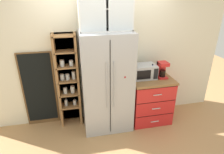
# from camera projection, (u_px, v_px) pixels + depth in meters

# --- Properties ---
(ground_plane) EXTENTS (10.53, 10.53, 0.00)m
(ground_plane) POSITION_uv_depth(u_px,v_px,m) (107.00, 124.00, 3.84)
(ground_plane) COLOR tan
(wall_back_cream) EXTENTS (4.85, 0.10, 2.55)m
(wall_back_cream) POSITION_uv_depth(u_px,v_px,m) (103.00, 57.00, 3.68)
(wall_back_cream) COLOR silver
(wall_back_cream) RESTS_ON ground
(refrigerator) EXTENTS (0.88, 0.69, 1.83)m
(refrigerator) POSITION_uv_depth(u_px,v_px,m) (107.00, 82.00, 3.48)
(refrigerator) COLOR #ADAFB5
(refrigerator) RESTS_ON ground
(pantry_shelf_column) EXTENTS (0.44, 0.29, 1.78)m
(pantry_shelf_column) POSITION_uv_depth(u_px,v_px,m) (68.00, 80.00, 3.58)
(pantry_shelf_column) COLOR brown
(pantry_shelf_column) RESTS_ON ground
(counter_cabinet) EXTENTS (0.80, 0.67, 0.91)m
(counter_cabinet) POSITION_uv_depth(u_px,v_px,m) (149.00, 99.00, 3.84)
(counter_cabinet) COLOR red
(counter_cabinet) RESTS_ON ground
(microwave) EXTENTS (0.44, 0.33, 0.26)m
(microwave) POSITION_uv_depth(u_px,v_px,m) (144.00, 71.00, 3.62)
(microwave) COLOR #ADAFB5
(microwave) RESTS_ON counter_cabinet
(coffee_maker) EXTENTS (0.17, 0.20, 0.31)m
(coffee_maker) POSITION_uv_depth(u_px,v_px,m) (162.00, 69.00, 3.64)
(coffee_maker) COLOR red
(coffee_maker) RESTS_ON counter_cabinet
(mug_navy) EXTENTS (0.12, 0.09, 0.10)m
(mug_navy) POSITION_uv_depth(u_px,v_px,m) (153.00, 77.00, 3.60)
(mug_navy) COLOR navy
(mug_navy) RESTS_ON counter_cabinet
(mug_red) EXTENTS (0.11, 0.07, 0.09)m
(mug_red) POSITION_uv_depth(u_px,v_px,m) (151.00, 75.00, 3.66)
(mug_red) COLOR red
(mug_red) RESTS_ON counter_cabinet
(bottle_cobalt) EXTENTS (0.06, 0.06, 0.28)m
(bottle_cobalt) POSITION_uv_depth(u_px,v_px,m) (152.00, 72.00, 3.60)
(bottle_cobalt) COLOR navy
(bottle_cobalt) RESTS_ON counter_cabinet
(upper_cabinet) EXTENTS (0.85, 0.32, 0.69)m
(upper_cabinet) POSITION_uv_depth(u_px,v_px,m) (105.00, 8.00, 3.01)
(upper_cabinet) COLOR silver
(upper_cabinet) RESTS_ON refrigerator
(chalkboard_menu) EXTENTS (0.60, 0.04, 1.46)m
(chalkboard_menu) POSITION_uv_depth(u_px,v_px,m) (39.00, 90.00, 3.60)
(chalkboard_menu) COLOR brown
(chalkboard_menu) RESTS_ON ground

